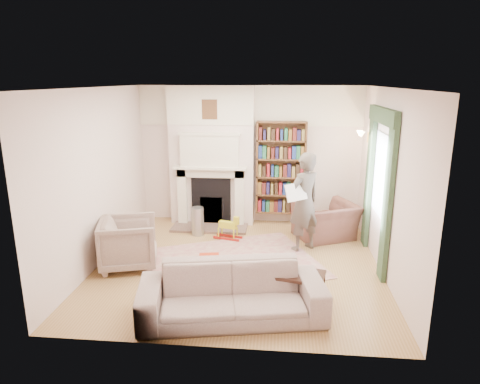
# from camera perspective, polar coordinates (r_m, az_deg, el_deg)

# --- Properties ---
(floor) EXTENTS (4.50, 4.50, 0.00)m
(floor) POSITION_cam_1_polar(r_m,az_deg,el_deg) (7.07, -0.20, -9.57)
(floor) COLOR olive
(floor) RESTS_ON ground
(ceiling) EXTENTS (4.50, 4.50, 0.00)m
(ceiling) POSITION_cam_1_polar(r_m,az_deg,el_deg) (6.44, -0.22, 13.75)
(ceiling) COLOR white
(ceiling) RESTS_ON wall_back
(wall_back) EXTENTS (4.50, 0.00, 4.50)m
(wall_back) POSITION_cam_1_polar(r_m,az_deg,el_deg) (8.81, 1.27, 4.91)
(wall_back) COLOR silver
(wall_back) RESTS_ON floor
(wall_front) EXTENTS (4.50, 0.00, 4.50)m
(wall_front) POSITION_cam_1_polar(r_m,az_deg,el_deg) (4.47, -3.12, -5.12)
(wall_front) COLOR silver
(wall_front) RESTS_ON floor
(wall_left) EXTENTS (0.00, 4.50, 4.50)m
(wall_left) POSITION_cam_1_polar(r_m,az_deg,el_deg) (7.19, -18.35, 1.86)
(wall_left) COLOR silver
(wall_left) RESTS_ON floor
(wall_right) EXTENTS (0.00, 4.50, 4.50)m
(wall_right) POSITION_cam_1_polar(r_m,az_deg,el_deg) (6.78, 19.09, 1.03)
(wall_right) COLOR silver
(wall_right) RESTS_ON floor
(fireplace) EXTENTS (1.70, 0.58, 2.80)m
(fireplace) POSITION_cam_1_polar(r_m,az_deg,el_deg) (8.70, -3.78, 4.67)
(fireplace) COLOR silver
(fireplace) RESTS_ON floor
(bookcase) EXTENTS (1.00, 0.24, 1.85)m
(bookcase) POSITION_cam_1_polar(r_m,az_deg,el_deg) (8.70, 5.47, 3.21)
(bookcase) COLOR brown
(bookcase) RESTS_ON floor
(window) EXTENTS (0.02, 0.90, 1.30)m
(window) POSITION_cam_1_polar(r_m,az_deg,el_deg) (7.14, 18.29, 2.19)
(window) COLOR silver
(window) RESTS_ON wall_right
(curtain_left) EXTENTS (0.07, 0.32, 2.40)m
(curtain_left) POSITION_cam_1_polar(r_m,az_deg,el_deg) (6.53, 19.10, -1.29)
(curtain_left) COLOR #2D422A
(curtain_left) RESTS_ON floor
(curtain_right) EXTENTS (0.07, 0.32, 2.40)m
(curtain_right) POSITION_cam_1_polar(r_m,az_deg,el_deg) (7.85, 16.82, 1.54)
(curtain_right) COLOR #2D422A
(curtain_right) RESTS_ON floor
(pelmet) EXTENTS (0.09, 1.70, 0.24)m
(pelmet) POSITION_cam_1_polar(r_m,az_deg,el_deg) (7.00, 18.55, 9.64)
(pelmet) COLOR #2D422A
(pelmet) RESTS_ON wall_right
(wall_sconce) EXTENTS (0.20, 0.24, 0.24)m
(wall_sconce) POSITION_cam_1_polar(r_m,az_deg,el_deg) (8.09, 15.47, 7.06)
(wall_sconce) COLOR gold
(wall_sconce) RESTS_ON wall_right
(rug) EXTENTS (3.34, 3.03, 0.01)m
(rug) POSITION_cam_1_polar(r_m,az_deg,el_deg) (7.09, -1.21, -9.46)
(rug) COLOR #B8AD8B
(rug) RESTS_ON floor
(armchair_reading) EXTENTS (1.33, 1.27, 0.68)m
(armchair_reading) POSITION_cam_1_polar(r_m,az_deg,el_deg) (8.20, 11.34, -3.81)
(armchair_reading) COLOR #552E2D
(armchair_reading) RESTS_ON floor
(armchair_left) EXTENTS (1.08, 1.06, 0.80)m
(armchair_left) POSITION_cam_1_polar(r_m,az_deg,el_deg) (7.07, -14.63, -6.58)
(armchair_left) COLOR #B7AC97
(armchair_left) RESTS_ON floor
(sofa) EXTENTS (2.43, 1.31, 0.67)m
(sofa) POSITION_cam_1_polar(r_m,az_deg,el_deg) (5.49, -1.08, -13.27)
(sofa) COLOR #C1B69F
(sofa) RESTS_ON floor
(man_reading) EXTENTS (0.75, 0.72, 1.74)m
(man_reading) POSITION_cam_1_polar(r_m,az_deg,el_deg) (7.44, 8.54, -1.36)
(man_reading) COLOR #514841
(man_reading) RESTS_ON floor
(newspaper) EXTENTS (0.40, 0.36, 0.28)m
(newspaper) POSITION_cam_1_polar(r_m,az_deg,el_deg) (7.18, 7.49, -0.01)
(newspaper) COLOR white
(newspaper) RESTS_ON man_reading
(coffee_table) EXTENTS (0.79, 0.60, 0.45)m
(coffee_table) POSITION_cam_1_polar(r_m,az_deg,el_deg) (5.87, 7.57, -12.67)
(coffee_table) COLOR black
(coffee_table) RESTS_ON floor
(paraffin_heater) EXTENTS (0.25, 0.25, 0.55)m
(paraffin_heater) POSITION_cam_1_polar(r_m,az_deg,el_deg) (8.26, -5.68, -3.90)
(paraffin_heater) COLOR #9DA0A4
(paraffin_heater) RESTS_ON floor
(rocking_horse) EXTENTS (0.56, 0.34, 0.46)m
(rocking_horse) POSITION_cam_1_polar(r_m,az_deg,el_deg) (8.04, -1.65, -4.74)
(rocking_horse) COLOR gold
(rocking_horse) RESTS_ON rug
(board_game) EXTENTS (0.32, 0.32, 0.03)m
(board_game) POSITION_cam_1_polar(r_m,az_deg,el_deg) (6.81, -2.82, -10.33)
(board_game) COLOR #DED94E
(board_game) RESTS_ON rug
(game_box_lid) EXTENTS (0.37, 0.28, 0.06)m
(game_box_lid) POSITION_cam_1_polar(r_m,az_deg,el_deg) (7.27, -4.13, -8.59)
(game_box_lid) COLOR #B22F14
(game_box_lid) RESTS_ON rug
(comic_annuals) EXTENTS (0.45, 0.35, 0.02)m
(comic_annuals) POSITION_cam_1_polar(r_m,az_deg,el_deg) (6.80, 2.11, -10.46)
(comic_annuals) COLOR red
(comic_annuals) RESTS_ON rug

